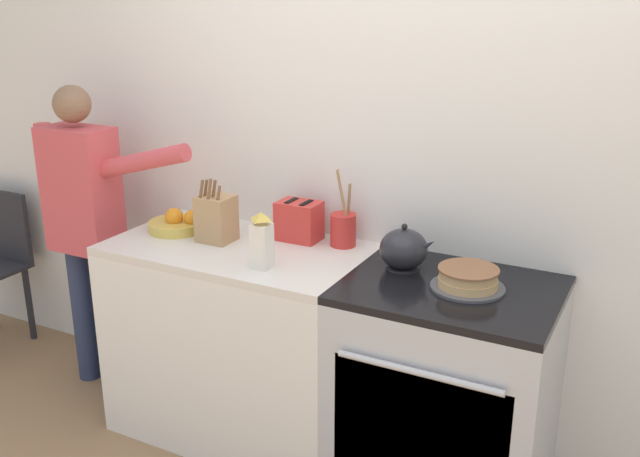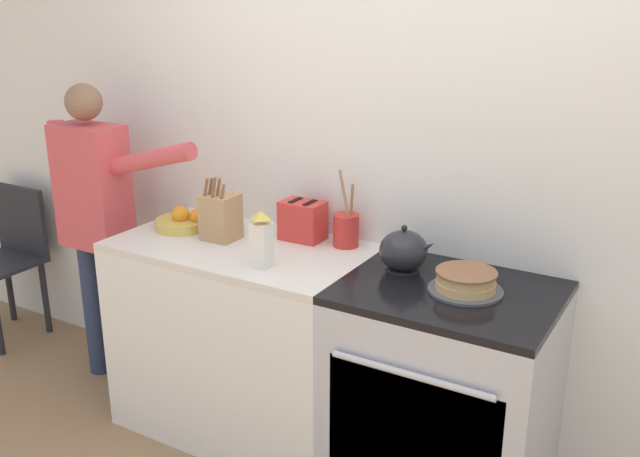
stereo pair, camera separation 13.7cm
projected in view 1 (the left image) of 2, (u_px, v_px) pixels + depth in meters
The scene contains 11 objects.
wall_back at pixel (417, 151), 2.86m from camera, with size 8.00×0.04×2.60m.
counter_cabinet at pixel (241, 340), 3.15m from camera, with size 1.10×0.62×0.89m.
stove_range at pixel (445, 393), 2.73m from camera, with size 0.78×0.65×0.89m.
layer_cake at pixel (468, 279), 2.56m from camera, with size 0.27×0.27×0.08m.
tea_kettle at pixel (404, 249), 2.74m from camera, with size 0.23×0.19×0.18m.
knife_block at pixel (216, 218), 3.04m from camera, with size 0.14×0.13×0.28m.
utensil_crock at pixel (343, 229), 2.99m from camera, with size 0.11×0.11×0.34m.
fruit_bowl at pixel (178, 224), 3.18m from camera, with size 0.25×0.25×0.11m.
toaster at pixel (299, 221), 3.06m from camera, with size 0.20×0.13×0.17m.
milk_carton at pixel (262, 242), 2.74m from camera, with size 0.07×0.07×0.23m.
person_baker at pixel (85, 215), 3.40m from camera, with size 0.89×0.20×1.51m.
Camera 1 is at (0.96, -2.03, 1.91)m, focal length 40.00 mm.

